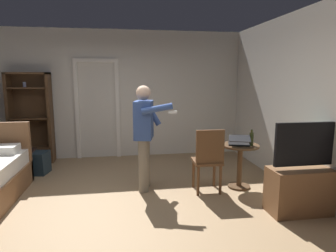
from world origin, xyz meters
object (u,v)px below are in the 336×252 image
bookshelf (31,115)px  person_blue_shirt (145,131)px  tv_flatscreen (306,185)px  suitcase_small (19,162)px  laptop (239,142)px  suitcase_dark (34,163)px  side_table (240,159)px  bottle_on_table (251,139)px  wooden_chair (208,158)px

bookshelf → person_blue_shirt: bookshelf is taller
tv_flatscreen → suitcase_small: bearing=151.8°
laptop → suitcase_dark: (-3.39, 1.28, -0.55)m
tv_flatscreen → side_table: bearing=117.4°
tv_flatscreen → person_blue_shirt: 2.36m
bottle_on_table → bookshelf: bearing=150.8°
bookshelf → suitcase_small: bearing=-93.1°
side_table → laptop: (-0.04, -0.04, 0.29)m
laptop → bottle_on_table: 0.20m
side_table → suitcase_dark: (-3.43, 1.24, -0.27)m
bookshelf → person_blue_shirt: bearing=-40.9°
bookshelf → laptop: 4.18m
side_table → suitcase_dark: 3.66m
tv_flatscreen → wooden_chair: (-1.06, 0.84, 0.18)m
tv_flatscreen → person_blue_shirt: size_ratio=0.74×
suitcase_dark → suitcase_small: bearing=-179.3°
laptop → suitcase_small: bearing=160.1°
suitcase_dark → suitcase_small: size_ratio=0.88×
suitcase_small → laptop: bearing=-20.0°
side_table → person_blue_shirt: bearing=173.6°
side_table → suitcase_small: 3.93m
tv_flatscreen → laptop: size_ratio=2.91×
bookshelf → laptop: bookshelf is taller
bottle_on_table → suitcase_dark: bottle_on_table is taller
bottle_on_table → suitcase_dark: size_ratio=0.52×
bookshelf → suitcase_dark: size_ratio=3.82×
wooden_chair → suitcase_dark: 3.20m
bottle_on_table → person_blue_shirt: person_blue_shirt is taller
suitcase_dark → suitcase_small: (-0.27, 0.04, 0.02)m
bookshelf → bottle_on_table: size_ratio=7.33×
suitcase_dark → suitcase_small: 0.27m
laptop → side_table: bearing=43.4°
wooden_chair → person_blue_shirt: bearing=162.3°
person_blue_shirt → suitcase_dark: person_blue_shirt is taller
side_table → bottle_on_table: bottle_on_table is taller
side_table → tv_flatscreen: bearing=-62.6°
suitcase_small → wooden_chair: bearing=-24.3°
tv_flatscreen → bottle_on_table: (-0.36, 0.89, 0.44)m
bookshelf → tv_flatscreen: bookshelf is taller
bookshelf → side_table: size_ratio=2.63×
tv_flatscreen → side_table: size_ratio=1.71×
wooden_chair → side_table: bearing=13.0°
side_table → laptop: size_ratio=1.71×
bottle_on_table → suitcase_small: (-3.84, 1.36, -0.59)m
laptop → suitcase_small: 3.93m
bookshelf → person_blue_shirt: size_ratio=1.13×
side_table → person_blue_shirt: person_blue_shirt is taller
side_table → suitcase_small: side_table is taller
bookshelf → bottle_on_table: bookshelf is taller
suitcase_dark → tv_flatscreen: bearing=-19.1°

